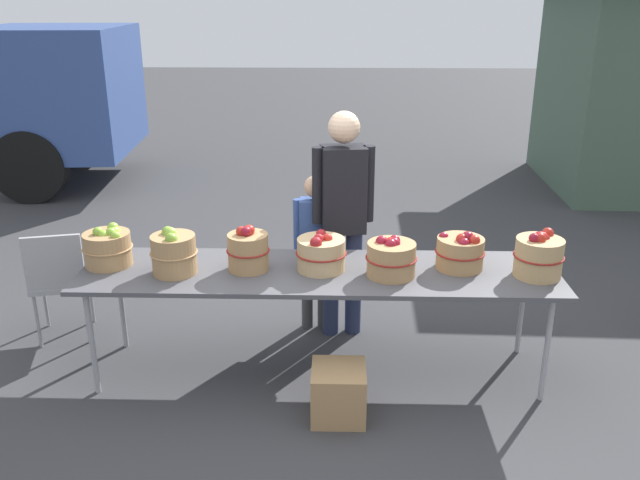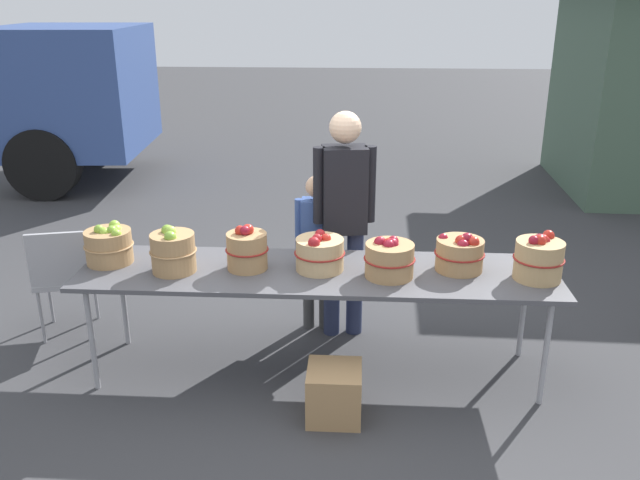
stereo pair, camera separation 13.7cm
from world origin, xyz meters
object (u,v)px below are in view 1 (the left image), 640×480
Objects in this scene: apple_basket_green_0 at (108,247)px; produce_crate at (339,393)px; apple_basket_green_1 at (174,253)px; vendor_adult at (343,208)px; market_table at (319,275)px; apple_basket_red_0 at (248,250)px; apple_basket_red_3 at (460,252)px; folding_chair at (59,276)px; child_customer at (315,241)px; apple_basket_red_2 at (391,258)px; apple_basket_red_4 at (539,256)px; apple_basket_red_1 at (321,253)px.

produce_crate is (1.53, -0.57, -0.71)m from apple_basket_green_0.
apple_basket_green_1 is 0.18× the size of vendor_adult.
apple_basket_green_0 is 0.48m from apple_basket_green_1.
market_table is 10.26× the size of apple_basket_red_0.
apple_basket_green_1 reaches higher than apple_basket_red_3.
apple_basket_red_0 reaches higher than market_table.
folding_chair is 2.62× the size of produce_crate.
apple_basket_green_1 is at bearing 140.32° from folding_chair.
child_customer reaches higher than market_table.
apple_basket_red_2 reaches higher than market_table.
apple_basket_green_1 reaches higher than apple_basket_red_4.
apple_basket_red_1 is 0.27× the size of child_customer.
apple_basket_red_1 is (1.40, -0.04, -0.01)m from apple_basket_green_0.
apple_basket_red_2 is 0.38× the size of folding_chair.
apple_basket_red_1 is 1.01× the size of apple_basket_red_2.
apple_basket_red_2 is at bearing -4.54° from apple_basket_red_0.
folding_chair is at bearing -4.28° from vendor_adult.
folding_chair is (-3.30, 0.45, -0.38)m from apple_basket_red_4.
apple_basket_green_0 is (-1.39, 0.06, 0.16)m from market_table.
apple_basket_red_0 is 0.92m from apple_basket_red_2.
apple_basket_red_2 is at bearing -7.96° from market_table.
apple_basket_red_1 is at bearing 169.49° from apple_basket_red_2.
apple_basket_red_2 is at bearing -3.78° from apple_basket_green_0.
apple_basket_green_1 reaches higher than apple_basket_red_1.
apple_basket_green_1 is at bearing -176.04° from market_table.
child_customer is at bearing 125.62° from apple_basket_red_2.
apple_basket_red_0 is 0.95× the size of apple_basket_red_4.
produce_crate is at bearing -143.55° from apple_basket_red_3.
apple_basket_green_1 is (-0.92, -0.06, 0.17)m from market_table.
produce_crate is (0.18, -1.16, -0.55)m from child_customer.
vendor_adult is (-0.30, 0.63, 0.12)m from apple_basket_red_2.
apple_basket_red_2 is 0.48m from apple_basket_red_3.
apple_basket_red_2 is (0.45, -0.08, 0.01)m from apple_basket_red_1.
vendor_adult reaches higher than apple_basket_red_2.
apple_basket_green_0 is at bearing 177.84° from apple_basket_red_4.
vendor_adult is at bearing 88.85° from produce_crate.
market_table is 9.76× the size of apple_basket_red_4.
apple_basket_green_0 is at bearing 177.62° from market_table.
apple_basket_red_2 is (0.92, -0.07, -0.01)m from apple_basket_red_0.
apple_basket_red_3 reaches higher than apple_basket_red_2.
apple_basket_red_1 is (0.47, 0.01, -0.02)m from apple_basket_red_0.
apple_basket_green_1 is at bearing 179.98° from apple_basket_red_2.
market_table is at bearing 3.96° from apple_basket_green_1.
apple_basket_green_1 is (0.47, -0.12, 0.02)m from apple_basket_green_0.
apple_basket_red_3 is at bearing 149.74° from child_customer.
vendor_adult reaches higher than child_customer.
apple_basket_green_1 is at bearing -179.59° from apple_basket_red_4.
apple_basket_green_0 is 0.72m from folding_chair.
child_customer is (-1.44, 0.69, -0.17)m from apple_basket_red_4.
apple_basket_red_4 is at bearing -2.16° from apple_basket_green_0.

